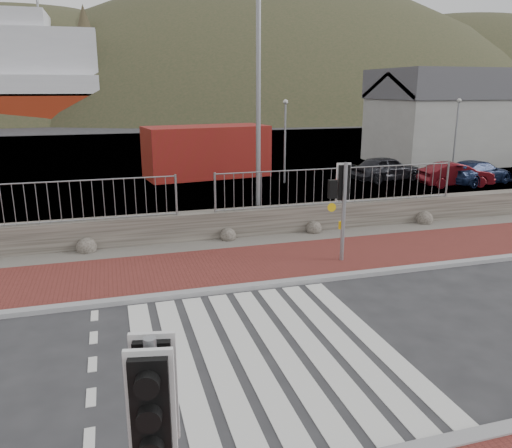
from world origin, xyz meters
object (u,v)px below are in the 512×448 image
object	(u,v)px
traffic_signal_near	(155,420)
car_a	(386,168)
traffic_signal_far	(343,191)
streetlight	(263,78)
car_b	(456,175)
shipping_container	(207,152)
car_c	(477,172)

from	to	relation	value
traffic_signal_near	car_a	world-z (taller)	traffic_signal_near
traffic_signal_far	car_a	distance (m)	13.44
streetlight	car_b	world-z (taller)	streetlight
traffic_signal_far	car_a	world-z (taller)	traffic_signal_far
car_b	traffic_signal_far	bearing A→B (deg)	136.97
traffic_signal_near	car_b	bearing A→B (deg)	57.30
traffic_signal_near	car_b	distance (m)	23.12
streetlight	car_b	bearing A→B (deg)	27.07
streetlight	traffic_signal_near	bearing A→B (deg)	-106.09
traffic_signal_near	traffic_signal_far	xyz separation A→B (m)	(5.68, 8.11, 0.04)
traffic_signal_far	shipping_container	distance (m)	14.83
traffic_signal_far	car_c	bearing A→B (deg)	-138.81
shipping_container	car_a	xyz separation A→B (m)	(8.63, -3.93, -0.71)
car_a	car_b	size ratio (longest dim) A/B	1.07
traffic_signal_near	shipping_container	bearing A→B (deg)	89.12
car_a	car_b	distance (m)	3.39
car_b	traffic_signal_near	bearing A→B (deg)	143.42
traffic_signal_far	car_c	xyz separation A→B (m)	(11.71, 8.79, -1.41)
shipping_container	streetlight	bearing A→B (deg)	-98.99
shipping_container	car_b	size ratio (longest dim) A/B	1.85
traffic_signal_far	car_c	size ratio (longest dim) A/B	0.68
streetlight	shipping_container	world-z (taller)	streetlight
traffic_signal_far	streetlight	distance (m)	5.07
traffic_signal_far	streetlight	world-z (taller)	streetlight
shipping_container	traffic_signal_near	bearing A→B (deg)	-110.05
car_a	traffic_signal_near	bearing A→B (deg)	136.22
traffic_signal_near	car_c	size ratio (longest dim) A/B	0.67
car_c	traffic_signal_far	bearing A→B (deg)	113.03
traffic_signal_far	car_c	world-z (taller)	traffic_signal_far
traffic_signal_near	car_c	world-z (taller)	traffic_signal_near
traffic_signal_near	car_b	size ratio (longest dim) A/B	0.77
car_b	shipping_container	bearing A→B (deg)	67.90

